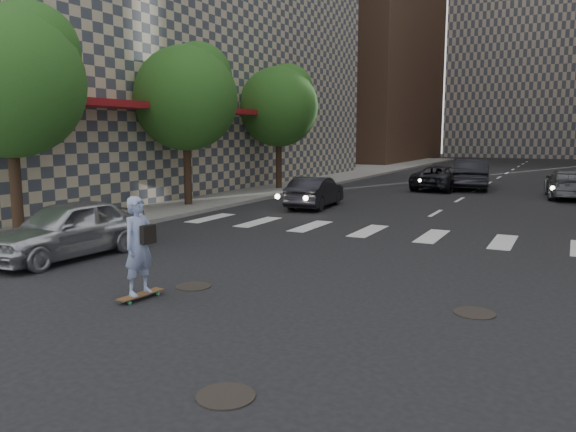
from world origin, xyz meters
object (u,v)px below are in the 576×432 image
skateboarder (139,246)px  traffic_car_e (472,174)px  traffic_car_c (441,178)px  traffic_car_a (315,192)px  traffic_car_b (568,184)px  silver_sedan (67,229)px  tree_a (13,76)px  tree_c (281,103)px  tree_b (189,94)px

skateboarder → traffic_car_e: bearing=91.9°
skateboarder → traffic_car_c: size_ratio=0.41×
traffic_car_a → traffic_car_c: (3.07, 9.89, 0.01)m
traffic_car_a → traffic_car_b: traffic_car_b is taller
silver_sedan → traffic_car_b: 22.75m
tree_a → silver_sedan: tree_a is taller
skateboarder → traffic_car_c: (0.57, 23.27, -0.36)m
tree_a → traffic_car_e: tree_a is taller
tree_c → traffic_car_b: 14.74m
tree_a → tree_c: same height
tree_b → traffic_car_c: 14.95m
tree_a → skateboarder: bearing=-23.4°
traffic_car_c → traffic_car_a: bearing=78.7°
tree_b → tree_c: same height
tree_a → tree_c: size_ratio=1.00×
traffic_car_a → traffic_car_c: size_ratio=0.83×
tree_b → skateboarder: bearing=-57.3°
skateboarder → traffic_car_b: bearing=79.3°
tree_b → traffic_car_b: (13.91, 10.86, -3.96)m
tree_a → tree_c: bearing=90.0°
skateboarder → tree_b: bearing=129.2°
silver_sedan → traffic_car_a: silver_sedan is taller
tree_a → traffic_car_b: 23.77m
tree_a → tree_b: same height
tree_a → traffic_car_b: size_ratio=1.39×
tree_a → traffic_car_e: bearing=67.0°
traffic_car_c → silver_sedan: bearing=83.8°
tree_c → silver_sedan: size_ratio=1.57×
tree_b → traffic_car_c: size_ratio=1.41×
skateboarder → silver_sedan: 4.49m
traffic_car_b → traffic_car_e: (-4.80, 2.57, 0.12)m
tree_a → traffic_car_c: size_ratio=1.41×
tree_b → traffic_car_a: (4.60, 2.31, -4.00)m
tree_b → tree_c: bearing=90.0°
traffic_car_e → silver_sedan: bearing=68.2°
traffic_car_b → traffic_car_e: size_ratio=0.96×
tree_c → skateboarder: 20.67m
tree_b → silver_sedan: size_ratio=1.57×
tree_a → silver_sedan: size_ratio=1.57×
silver_sedan → traffic_car_e: size_ratio=0.85×
silver_sedan → traffic_car_a: size_ratio=1.08×
tree_a → silver_sedan: 5.11m
tree_c → skateboarder: (7.10, -19.07, -3.64)m
tree_b → traffic_car_e: tree_b is taller
traffic_car_a → traffic_car_c: bearing=-112.9°
tree_c → traffic_car_a: 8.34m
tree_c → silver_sedan: 17.85m
tree_a → tree_b: bearing=90.0°
tree_b → tree_c: size_ratio=1.00×
skateboarder → traffic_car_a: 13.62m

